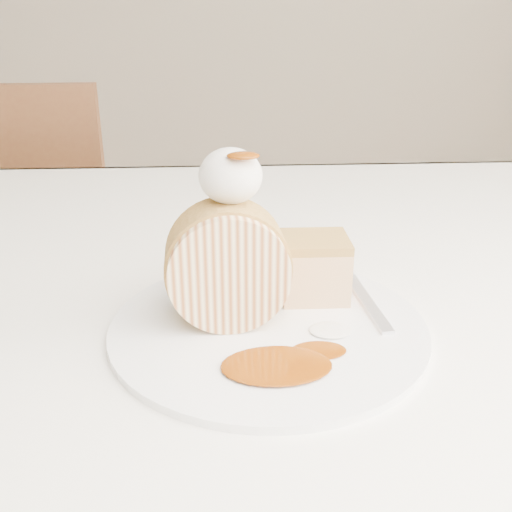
{
  "coord_description": "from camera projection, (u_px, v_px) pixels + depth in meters",
  "views": [
    {
      "loc": [
        -0.02,
        -0.38,
        1.0
      ],
      "look_at": [
        0.0,
        0.06,
        0.82
      ],
      "focal_mm": 40.0,
      "sensor_mm": 36.0,
      "label": 1
    }
  ],
  "objects": [
    {
      "name": "table",
      "position": [
        247.0,
        332.0,
        0.67
      ],
      "size": [
        1.4,
        0.9,
        0.75
      ],
      "color": "white",
      "rests_on": "ground"
    },
    {
      "name": "chair_far",
      "position": [
        30.0,
        243.0,
        1.37
      ],
      "size": [
        0.43,
        0.43,
        0.88
      ],
      "rotation": [
        0.0,
        0.0,
        3.19
      ],
      "color": "brown",
      "rests_on": "ground"
    },
    {
      "name": "plate",
      "position": [
        268.0,
        326.0,
        0.5
      ],
      "size": [
        0.28,
        0.28,
        0.01
      ],
      "primitive_type": "cylinder",
      "rotation": [
        0.0,
        0.0,
        -0.01
      ],
      "color": "white",
      "rests_on": "table"
    },
    {
      "name": "roulade_slice",
      "position": [
        228.0,
        266.0,
        0.48
      ],
      "size": [
        0.1,
        0.06,
        0.1
      ],
      "primitive_type": "cylinder",
      "rotation": [
        1.57,
        0.0,
        0.06
      ],
      "color": "#F8E3AC",
      "rests_on": "plate"
    },
    {
      "name": "cake_chunk",
      "position": [
        314.0,
        271.0,
        0.53
      ],
      "size": [
        0.06,
        0.06,
        0.05
      ],
      "primitive_type": "cube",
      "rotation": [
        0.0,
        0.0,
        -0.01
      ],
      "color": "#B28643",
      "rests_on": "plate"
    },
    {
      "name": "whipped_cream",
      "position": [
        231.0,
        176.0,
        0.47
      ],
      "size": [
        0.05,
        0.05,
        0.05
      ],
      "primitive_type": "ellipsoid",
      "color": "white",
      "rests_on": "roulade_slice"
    },
    {
      "name": "caramel_drizzle",
      "position": [
        243.0,
        148.0,
        0.44
      ],
      "size": [
        0.03,
        0.02,
        0.01
      ],
      "primitive_type": "ellipsoid",
      "color": "#743104",
      "rests_on": "whipped_cream"
    },
    {
      "name": "caramel_pool",
      "position": [
        276.0,
        365.0,
        0.43
      ],
      "size": [
        0.09,
        0.06,
        0.0
      ],
      "primitive_type": null,
      "rotation": [
        0.0,
        0.0,
        -0.01
      ],
      "color": "#743104",
      "rests_on": "plate"
    },
    {
      "name": "fork",
      "position": [
        367.0,
        301.0,
        0.53
      ],
      "size": [
        0.03,
        0.16,
        0.0
      ],
      "primitive_type": "cube",
      "rotation": [
        0.0,
        0.0,
        0.08
      ],
      "color": "silver",
      "rests_on": "plate"
    }
  ]
}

